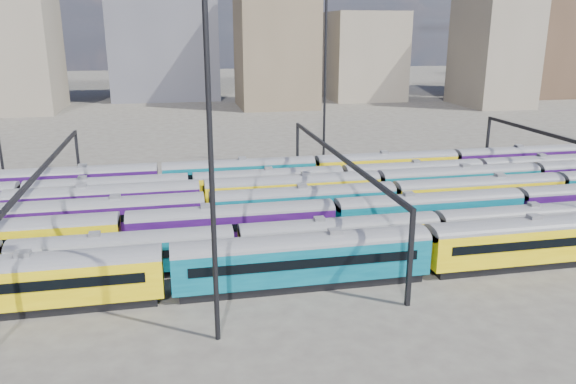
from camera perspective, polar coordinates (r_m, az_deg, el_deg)
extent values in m
plane|color=#403B36|center=(61.27, -4.15, -3.71)|extent=(500.00, 500.00, 0.00)
cube|color=black|center=(48.47, -25.48, -10.50)|extent=(20.49, 2.66, 0.75)
cube|color=#C6A607|center=(47.68, -25.76, -8.40)|extent=(21.57, 3.13, 3.13)
cylinder|color=#4C4C51|center=(47.09, -26.00, -6.67)|extent=(21.57, 3.13, 3.13)
cube|color=black|center=(46.14, -26.27, -8.78)|extent=(18.98, 0.06, 0.81)
cube|color=black|center=(48.94, -25.39, -7.24)|extent=(18.98, 0.06, 0.81)
cube|color=slate|center=(46.80, -26.12, -5.72)|extent=(1.08, 0.97, 0.38)
cube|color=black|center=(47.91, 1.47, -9.11)|extent=(20.49, 2.66, 0.75)
cube|color=#054455|center=(47.11, 1.49, -6.97)|extent=(21.57, 3.13, 3.13)
cylinder|color=#4C4C51|center=(46.51, 1.50, -5.20)|extent=(21.57, 3.13, 3.13)
cube|color=black|center=(45.55, 1.95, -7.31)|extent=(18.98, 0.06, 0.81)
cube|color=black|center=(48.39, 1.07, -5.84)|extent=(18.98, 0.06, 0.81)
cube|color=slate|center=(46.22, 1.51, -4.24)|extent=(1.08, 0.97, 0.38)
cube|color=black|center=(56.78, 23.98, -6.40)|extent=(20.49, 2.66, 0.75)
cube|color=#C6A607|center=(56.11, 24.21, -4.57)|extent=(21.57, 3.13, 3.13)
cylinder|color=#4C4C51|center=(55.61, 24.39, -3.06)|extent=(21.57, 3.13, 3.13)
cube|color=black|center=(54.80, 25.20, -4.76)|extent=(18.98, 0.06, 0.81)
cube|color=black|center=(57.19, 23.35, -3.68)|extent=(18.98, 0.06, 0.81)
cube|color=slate|center=(55.36, 24.49, -2.25)|extent=(1.08, 0.97, 0.38)
cube|color=black|center=(51.67, -16.09, -7.88)|extent=(17.87, 2.32, 0.66)
cube|color=#054455|center=(51.02, -16.24, -6.14)|extent=(18.81, 2.73, 2.73)
cylinder|color=#4C4C51|center=(50.53, -16.36, -4.71)|extent=(18.81, 2.73, 2.73)
cube|color=black|center=(49.62, -16.38, -6.39)|extent=(16.56, 0.06, 0.71)
cube|color=black|center=(52.18, -16.16, -5.23)|extent=(16.56, 0.06, 0.71)
cube|color=slate|center=(50.28, -16.43, -3.93)|extent=(0.94, 0.85, 0.33)
cube|color=black|center=(53.47, 5.22, -6.43)|extent=(17.87, 2.32, 0.66)
cube|color=#C6A607|center=(52.84, 5.27, -4.73)|extent=(18.81, 2.73, 2.73)
cylinder|color=#4C4C51|center=(52.37, 5.30, -3.34)|extent=(18.81, 2.73, 2.73)
cube|color=black|center=(51.49, 5.72, -4.93)|extent=(16.56, 0.06, 0.71)
cube|color=black|center=(53.97, 4.85, -3.90)|extent=(16.56, 0.06, 0.71)
cube|color=slate|center=(52.13, 5.33, -2.59)|extent=(0.94, 0.85, 0.33)
cube|color=black|center=(61.66, 22.83, -4.55)|extent=(17.87, 2.32, 0.66)
cube|color=#23083D|center=(61.12, 23.01, -3.07)|extent=(18.81, 2.73, 2.73)
cylinder|color=#4C4C51|center=(60.71, 23.15, -1.85)|extent=(18.81, 2.73, 2.73)
cube|color=black|center=(59.95, 23.77, -3.19)|extent=(16.56, 0.06, 0.71)
cube|color=black|center=(62.09, 22.34, -2.38)|extent=(16.56, 0.06, 0.71)
cube|color=slate|center=(60.50, 23.23, -1.19)|extent=(0.94, 0.85, 0.33)
cube|color=black|center=(58.22, -26.54, -6.21)|extent=(19.19, 2.49, 0.71)
cube|color=#C6A607|center=(57.60, -26.76, -4.53)|extent=(20.20, 2.93, 2.93)
cylinder|color=#4C4C51|center=(57.14, -26.95, -3.15)|extent=(20.20, 2.93, 2.93)
cube|color=black|center=(56.14, -27.18, -4.72)|extent=(17.78, 0.06, 0.76)
cube|color=black|center=(58.83, -26.45, -3.71)|extent=(17.78, 0.06, 0.76)
cube|color=slate|center=(56.91, -27.05, -2.41)|extent=(1.01, 0.91, 0.35)
cube|color=black|center=(56.28, -5.61, -5.22)|extent=(19.19, 2.49, 0.71)
cube|color=#23083D|center=(55.64, -5.66, -3.48)|extent=(20.20, 2.93, 2.93)
cylinder|color=#4C4C51|center=(55.17, -5.70, -2.05)|extent=(20.20, 2.93, 2.93)
cube|color=black|center=(54.13, -5.50, -3.65)|extent=(17.78, 0.06, 0.76)
cube|color=black|center=(56.92, -5.83, -2.65)|extent=(17.78, 0.06, 0.76)
cube|color=slate|center=(54.93, -5.72, -1.28)|extent=(1.01, 0.91, 0.35)
cube|color=black|center=(61.74, 14.00, -3.67)|extent=(19.19, 2.49, 0.71)
cube|color=#054455|center=(61.16, 14.11, -2.07)|extent=(20.20, 2.93, 2.93)
cylinder|color=#4C4C51|center=(60.72, 14.21, -0.76)|extent=(20.20, 2.93, 2.93)
cube|color=black|center=(59.79, 14.74, -2.18)|extent=(17.78, 0.06, 0.76)
cube|color=black|center=(62.32, 13.56, -1.34)|extent=(17.78, 0.06, 0.76)
cube|color=slate|center=(60.51, 14.26, -0.05)|extent=(1.01, 0.91, 0.35)
cube|color=black|center=(61.20, -18.03, -4.18)|extent=(19.39, 2.51, 0.71)
cube|color=#23083D|center=(60.61, -18.18, -2.55)|extent=(20.41, 2.96, 2.96)
cylinder|color=#4C4C51|center=(60.17, -18.30, -1.21)|extent=(20.41, 2.96, 2.96)
cube|color=black|center=(59.09, -18.36, -2.68)|extent=(17.96, 0.06, 0.77)
cube|color=black|center=(61.92, -18.07, -1.80)|extent=(17.96, 0.06, 0.77)
cube|color=slate|center=(59.95, -18.37, -0.50)|extent=(1.02, 0.92, 0.36)
cube|color=black|center=(62.19, 1.56, -3.02)|extent=(19.39, 2.51, 0.71)
cube|color=#054455|center=(61.61, 1.57, -1.41)|extent=(20.41, 2.96, 2.96)
cylinder|color=#4C4C51|center=(61.18, 1.58, -0.09)|extent=(20.41, 2.96, 2.96)
cube|color=black|center=(60.11, 1.90, -1.51)|extent=(17.96, 0.06, 0.77)
cube|color=black|center=(62.90, 1.26, -0.69)|extent=(17.96, 0.06, 0.77)
cube|color=slate|center=(60.96, 1.59, 0.62)|extent=(1.02, 0.92, 0.36)
cube|color=black|center=(69.81, 18.61, -1.72)|extent=(19.39, 2.51, 0.71)
cube|color=#C6A607|center=(69.29, 18.75, -0.27)|extent=(20.41, 2.96, 2.96)
cylinder|color=#4C4C51|center=(68.90, 18.86, 0.91)|extent=(20.41, 2.96, 2.96)
cube|color=black|center=(67.96, 19.40, -0.34)|extent=(17.96, 0.06, 0.77)
cube|color=black|center=(70.44, 18.17, 0.35)|extent=(17.96, 0.06, 0.77)
cube|color=slate|center=(68.71, 18.92, 1.54)|extent=(1.02, 0.92, 0.36)
cube|color=black|center=(65.94, -17.92, -2.69)|extent=(19.63, 2.55, 0.72)
cube|color=#23083D|center=(65.38, -18.06, -1.15)|extent=(20.67, 3.00, 3.00)
cylinder|color=#4C4C51|center=(64.97, -18.17, 0.11)|extent=(20.67, 3.00, 3.00)
cube|color=black|center=(63.83, -18.22, -1.24)|extent=(18.19, 0.06, 0.77)
cube|color=black|center=(66.72, -17.95, -0.47)|extent=(18.19, 0.06, 0.77)
cube|color=slate|center=(64.76, -18.23, 0.79)|extent=(1.03, 0.93, 0.36)
cube|color=black|center=(66.79, 0.49, -1.63)|extent=(19.63, 2.55, 0.72)
cube|color=#C6A607|center=(66.24, 0.50, -0.10)|extent=(20.67, 3.00, 3.00)
cylinder|color=#4C4C51|center=(65.83, 0.50, 1.15)|extent=(20.67, 3.00, 3.00)
cube|color=black|center=(64.72, 0.78, -0.17)|extent=(18.19, 0.06, 0.77)
cube|color=black|center=(67.57, 0.23, 0.55)|extent=(18.19, 0.06, 0.77)
cube|color=slate|center=(65.63, 0.50, 1.82)|extent=(1.03, 0.93, 0.36)
cube|color=black|center=(74.02, 16.81, -0.54)|extent=(19.63, 2.55, 0.72)
cube|color=#054455|center=(73.53, 16.93, 0.84)|extent=(20.67, 3.00, 3.00)
cylinder|color=#4C4C51|center=(73.16, 17.02, 1.97)|extent=(20.67, 3.00, 3.00)
cube|color=black|center=(72.16, 17.51, 0.80)|extent=(18.19, 0.06, 0.77)
cube|color=black|center=(74.72, 16.41, 1.42)|extent=(18.19, 0.06, 0.77)
cube|color=slate|center=(72.98, 17.08, 2.58)|extent=(1.03, 0.93, 0.36)
cube|color=black|center=(70.70, -17.64, -1.43)|extent=(17.83, 2.31, 0.66)
cube|color=#054455|center=(70.22, -17.76, -0.12)|extent=(18.77, 2.72, 2.72)
cylinder|color=#4C4C51|center=(69.87, -17.85, 0.95)|extent=(18.77, 2.72, 2.72)
cube|color=black|center=(68.81, -17.89, -0.17)|extent=(16.51, 0.06, 0.70)
cube|color=black|center=(71.46, -17.67, 0.44)|extent=(16.51, 0.06, 0.70)
cube|color=slate|center=(69.69, -17.90, 1.53)|extent=(0.94, 0.84, 0.33)
cube|color=black|center=(71.12, -1.97, -0.54)|extent=(17.83, 2.31, 0.66)
cube|color=#C6A607|center=(70.65, -1.98, 0.77)|extent=(18.77, 2.72, 2.72)
cylinder|color=#4C4C51|center=(70.30, -1.99, 1.84)|extent=(18.77, 2.72, 2.72)
cube|color=black|center=(69.25, -1.79, 0.73)|extent=(16.51, 0.06, 0.70)
cube|color=black|center=(71.88, -2.17, 1.31)|extent=(16.51, 0.06, 0.70)
cube|color=slate|center=(70.12, -2.00, 2.41)|extent=(0.94, 0.84, 0.33)
cube|color=black|center=(76.61, 12.46, 0.31)|extent=(17.83, 2.31, 0.66)
cube|color=#23083D|center=(76.17, 12.54, 1.53)|extent=(18.77, 2.72, 2.72)
cylinder|color=#4C4C51|center=(75.85, 12.60, 2.53)|extent=(18.77, 2.72, 2.72)
cube|color=black|center=(74.88, 12.98, 1.51)|extent=(16.51, 0.06, 0.70)
cube|color=black|center=(77.31, 12.14, 2.03)|extent=(16.51, 0.06, 0.70)
cube|color=slate|center=(75.68, 12.64, 3.06)|extent=(0.94, 0.84, 0.33)
cube|color=black|center=(86.20, 24.33, 1.00)|extent=(17.83, 2.31, 0.66)
cube|color=#C6A607|center=(85.81, 24.46, 2.09)|extent=(18.77, 2.72, 2.72)
cylinder|color=#4C4C51|center=(85.52, 24.56, 2.97)|extent=(18.77, 2.72, 2.72)
cube|color=black|center=(84.66, 25.02, 2.07)|extent=(16.51, 0.06, 0.70)
cube|color=black|center=(86.82, 23.96, 2.52)|extent=(16.51, 0.06, 0.70)
cube|color=slate|center=(85.37, 24.62, 3.45)|extent=(0.94, 0.84, 0.33)
cube|color=black|center=(76.05, -20.57, -0.46)|extent=(19.09, 2.48, 0.70)
cube|color=#23083D|center=(75.58, -20.70, 0.85)|extent=(20.09, 2.91, 2.91)
cylinder|color=#4C4C51|center=(75.23, -20.81, 1.92)|extent=(20.09, 2.91, 2.91)
cube|color=black|center=(74.09, -20.89, 0.81)|extent=(17.68, 0.06, 0.75)
cube|color=black|center=(76.91, -20.57, 1.39)|extent=(17.68, 0.06, 0.75)
cube|color=slate|center=(75.06, -20.87, 2.49)|extent=(1.00, 0.90, 0.35)
cube|color=black|center=(75.46, -4.90, 0.42)|extent=(19.09, 2.48, 0.70)
cube|color=#054455|center=(74.99, -4.93, 1.75)|extent=(20.09, 2.91, 2.91)
cylinder|color=#4C4C51|center=(74.64, -4.96, 2.83)|extent=(20.09, 2.91, 2.91)
cube|color=black|center=(73.48, -4.80, 1.73)|extent=(17.68, 0.06, 0.75)
cube|color=black|center=(76.32, -5.07, 2.28)|extent=(17.68, 0.06, 0.75)
cube|color=slate|center=(74.46, -4.98, 3.41)|extent=(1.00, 0.90, 0.35)
cube|color=black|center=(80.38, 9.91, 1.23)|extent=(19.09, 2.48, 0.70)
cube|color=#C6A607|center=(79.94, 9.97, 2.48)|extent=(20.09, 2.91, 2.91)
cylinder|color=#4C4C51|center=(79.61, 10.02, 3.49)|extent=(20.09, 2.91, 2.91)
cube|color=black|center=(78.52, 10.37, 2.47)|extent=(17.68, 0.06, 0.75)
cube|color=black|center=(81.19, 9.60, 2.96)|extent=(17.68, 0.06, 0.75)
cube|color=slate|center=(79.44, 10.05, 4.04)|extent=(1.00, 0.90, 0.35)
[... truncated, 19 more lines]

